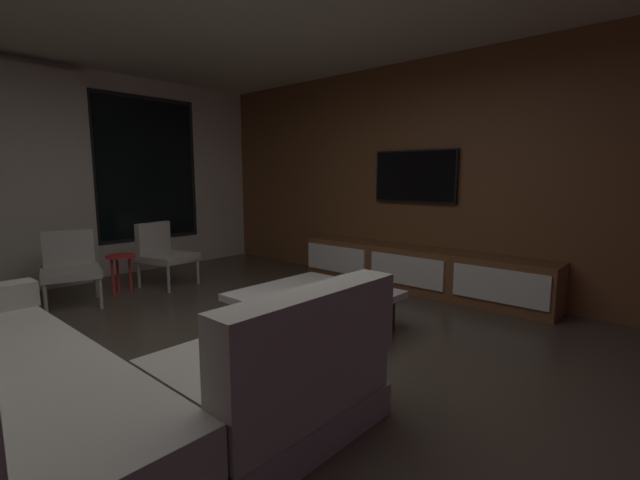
# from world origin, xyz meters

# --- Properties ---
(floor) EXTENTS (9.20, 9.20, 0.00)m
(floor) POSITION_xyz_m (0.00, 0.00, 0.00)
(floor) COLOR #473D33
(back_wall_with_window) EXTENTS (6.60, 0.30, 2.70)m
(back_wall_with_window) POSITION_xyz_m (-0.06, 3.62, 1.34)
(back_wall_with_window) COLOR beige
(back_wall_with_window) RESTS_ON floor
(media_wall) EXTENTS (0.12, 7.80, 2.70)m
(media_wall) POSITION_xyz_m (3.06, 0.00, 1.35)
(media_wall) COLOR brown
(media_wall) RESTS_ON floor
(sectional_couch) EXTENTS (1.98, 2.50, 0.82)m
(sectional_couch) POSITION_xyz_m (-0.99, -0.12, 0.29)
(sectional_couch) COLOR gray
(sectional_couch) RESTS_ON floor
(coffee_table) EXTENTS (1.16, 1.16, 0.36)m
(coffee_table) POSITION_xyz_m (0.96, 0.06, 0.19)
(coffee_table) COLOR #2F270F
(coffee_table) RESTS_ON floor
(book_stack_on_coffee_table) EXTENTS (0.29, 0.21, 0.12)m
(book_stack_on_coffee_table) POSITION_xyz_m (1.16, -0.12, 0.42)
(book_stack_on_coffee_table) COLOR teal
(book_stack_on_coffee_table) RESTS_ON coffee_table
(accent_chair_near_window) EXTENTS (0.66, 0.68, 0.78)m
(accent_chair_near_window) POSITION_xyz_m (0.94, 2.59, 0.43)
(accent_chair_near_window) COLOR #B2ADA0
(accent_chair_near_window) RESTS_ON floor
(accent_chair_by_curtain) EXTENTS (0.68, 0.69, 0.78)m
(accent_chair_by_curtain) POSITION_xyz_m (-0.13, 2.55, 0.43)
(accent_chair_by_curtain) COLOR #B2ADA0
(accent_chair_by_curtain) RESTS_ON floor
(side_stool) EXTENTS (0.32, 0.32, 0.46)m
(side_stool) POSITION_xyz_m (0.40, 2.56, 0.37)
(side_stool) COLOR red
(side_stool) RESTS_ON floor
(media_console) EXTENTS (0.46, 3.10, 0.52)m
(media_console) POSITION_xyz_m (2.77, 0.05, 0.25)
(media_console) COLOR brown
(media_console) RESTS_ON floor
(mounted_tv) EXTENTS (0.05, 1.07, 0.62)m
(mounted_tv) POSITION_xyz_m (2.95, 0.25, 1.35)
(mounted_tv) COLOR black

